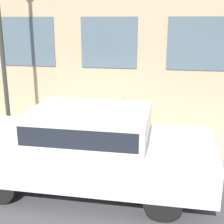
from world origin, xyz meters
name	(u,v)px	position (x,y,z in m)	size (l,w,h in m)	color
ground_plane	(91,155)	(0.00, 0.00, 0.00)	(80.00, 80.00, 0.00)	#47474C
sidewalk	(101,136)	(1.25, 0.00, 0.07)	(2.50, 60.00, 0.14)	#A8A093
fire_hydrant	(102,129)	(0.63, -0.16, 0.49)	(0.28, 0.41, 0.69)	red
person	(122,116)	(0.79, -0.69, 0.86)	(0.29, 0.19, 1.20)	#726651
parked_car_silver_near	(90,145)	(-1.49, -0.36, 0.91)	(2.06, 4.90, 1.65)	black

